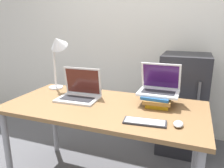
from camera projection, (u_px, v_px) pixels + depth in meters
The scene contains 9 objects.
wall_back at pixel (142, 26), 2.69m from camera, with size 8.00×0.05×2.70m.
desk at pixel (104, 114), 1.75m from camera, with size 1.57×0.77×0.75m.
laptop_left at pixel (79, 93), 1.86m from camera, with size 0.35×0.26×0.26m.
book_stack at pixel (158, 99), 1.72m from camera, with size 0.23×0.29×0.09m.
laptop_on_books at pixel (159, 87), 1.74m from camera, with size 0.31×0.23×0.24m.
wireless_keyboard at pixel (145, 122), 1.41m from camera, with size 0.29×0.13×0.01m.
mouse at pixel (178, 124), 1.37m from camera, with size 0.06×0.10×0.03m.
desk_lamp at pixel (57, 48), 2.03m from camera, with size 0.23×0.20×0.54m.
mini_fridge at pixel (183, 103), 2.38m from camera, with size 0.48×0.53×1.08m.
Camera 1 is at (0.63, -1.11, 1.37)m, focal length 35.00 mm.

